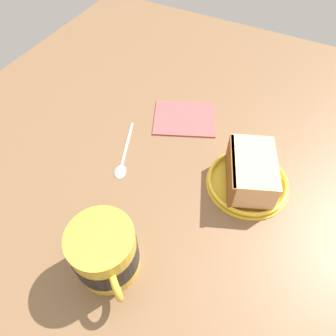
% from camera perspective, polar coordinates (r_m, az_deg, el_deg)
% --- Properties ---
extents(ground_plane, '(1.15, 1.15, 0.04)m').
position_cam_1_polar(ground_plane, '(0.51, 8.08, -9.15)').
color(ground_plane, brown).
extents(small_plate, '(0.14, 0.14, 0.01)m').
position_cam_1_polar(small_plate, '(0.52, 14.45, -2.56)').
color(small_plate, yellow).
rests_on(small_plate, ground_plane).
extents(cake_slice, '(0.13, 0.11, 0.06)m').
position_cam_1_polar(cake_slice, '(0.50, 14.80, -0.66)').
color(cake_slice, brown).
rests_on(cake_slice, small_plate).
extents(tea_mug, '(0.09, 0.10, 0.09)m').
position_cam_1_polar(tea_mug, '(0.42, -11.53, -15.02)').
color(tea_mug, gold).
rests_on(tea_mug, ground_plane).
extents(teaspoon, '(0.13, 0.06, 0.01)m').
position_cam_1_polar(teaspoon, '(0.55, -8.46, 1.34)').
color(teaspoon, silver).
rests_on(teaspoon, ground_plane).
extents(folded_napkin, '(0.14, 0.15, 0.01)m').
position_cam_1_polar(folded_napkin, '(0.62, 3.10, 9.28)').
color(folded_napkin, '#B24C4C').
rests_on(folded_napkin, ground_plane).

